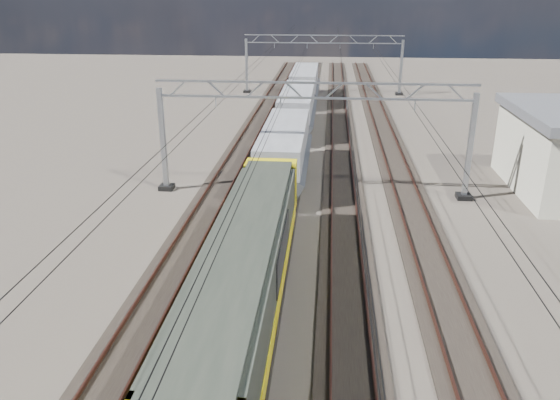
# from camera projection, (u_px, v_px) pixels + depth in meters

# --- Properties ---
(ground) EXTENTS (160.00, 160.00, 0.00)m
(ground) POSITION_uv_depth(u_px,v_px,m) (309.00, 218.00, 31.23)
(ground) COLOR black
(ground) RESTS_ON ground
(track_outer_west) EXTENTS (2.60, 140.00, 0.30)m
(track_outer_west) POSITION_uv_depth(u_px,v_px,m) (206.00, 213.00, 31.71)
(track_outer_west) COLOR black
(track_outer_west) RESTS_ON ground
(track_loco) EXTENTS (2.60, 140.00, 0.30)m
(track_loco) POSITION_uv_depth(u_px,v_px,m) (274.00, 216.00, 31.37)
(track_loco) COLOR black
(track_loco) RESTS_ON ground
(track_inner_east) EXTENTS (2.60, 140.00, 0.30)m
(track_inner_east) POSITION_uv_depth(u_px,v_px,m) (344.00, 218.00, 31.03)
(track_inner_east) COLOR black
(track_inner_east) RESTS_ON ground
(track_outer_east) EXTENTS (2.60, 140.00, 0.30)m
(track_outer_east) POSITION_uv_depth(u_px,v_px,m) (416.00, 221.00, 30.69)
(track_outer_east) COLOR black
(track_outer_east) RESTS_ON ground
(catenary_gantry_mid) EXTENTS (19.90, 0.90, 7.11)m
(catenary_gantry_mid) POSITION_uv_depth(u_px,v_px,m) (313.00, 134.00, 33.53)
(catenary_gantry_mid) COLOR #979DA5
(catenary_gantry_mid) RESTS_ON ground
(catenary_gantry_far) EXTENTS (19.90, 0.90, 7.11)m
(catenary_gantry_far) POSITION_uv_depth(u_px,v_px,m) (323.00, 62.00, 66.96)
(catenary_gantry_far) COLOR #979DA5
(catenary_gantry_far) RESTS_ON ground
(overhead_wires) EXTENTS (12.03, 140.00, 0.53)m
(overhead_wires) POSITION_uv_depth(u_px,v_px,m) (316.00, 93.00, 36.58)
(overhead_wires) COLOR black
(overhead_wires) RESTS_ON ground
(locomotive) EXTENTS (2.76, 21.10, 3.62)m
(locomotive) POSITION_uv_depth(u_px,v_px,m) (245.00, 275.00, 20.28)
(locomotive) COLOR black
(locomotive) RESTS_ON ground
(hopper_wagon_lead) EXTENTS (3.38, 13.00, 3.25)m
(hopper_wagon_lead) POSITION_uv_depth(u_px,v_px,m) (284.00, 148.00, 36.75)
(hopper_wagon_lead) COLOR black
(hopper_wagon_lead) RESTS_ON ground
(hopper_wagon_mid) EXTENTS (3.38, 13.00, 3.25)m
(hopper_wagon_mid) POSITION_uv_depth(u_px,v_px,m) (297.00, 106.00, 49.94)
(hopper_wagon_mid) COLOR black
(hopper_wagon_mid) RESTS_ON ground
(hopper_wagon_third) EXTENTS (3.38, 13.00, 3.25)m
(hopper_wagon_third) POSITION_uv_depth(u_px,v_px,m) (305.00, 82.00, 63.12)
(hopper_wagon_third) COLOR black
(hopper_wagon_third) RESTS_ON ground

